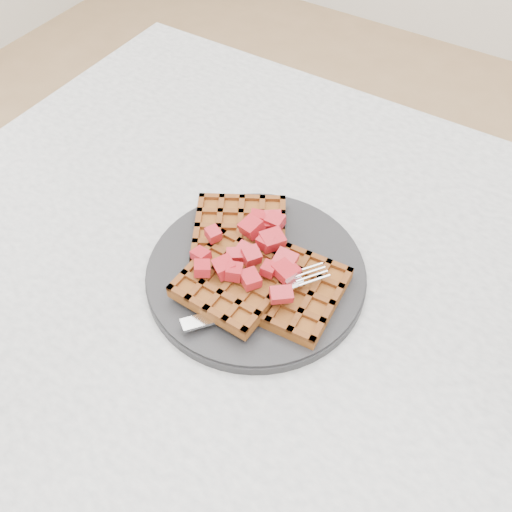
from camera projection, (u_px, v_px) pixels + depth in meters
name	position (u px, v px, depth m)	size (l,w,h in m)	color
ground	(308.00, 511.00, 1.22)	(4.00, 4.00, 0.00)	tan
table	(342.00, 364.00, 0.73)	(1.20, 0.80, 0.75)	silver
plate	(256.00, 273.00, 0.67)	(0.26, 0.26, 0.02)	black
waffles	(254.00, 265.00, 0.65)	(0.23, 0.20, 0.03)	brown
strawberry_pile	(256.00, 248.00, 0.64)	(0.15, 0.15, 0.02)	maroon
fork	(266.00, 300.00, 0.63)	(0.02, 0.18, 0.02)	silver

